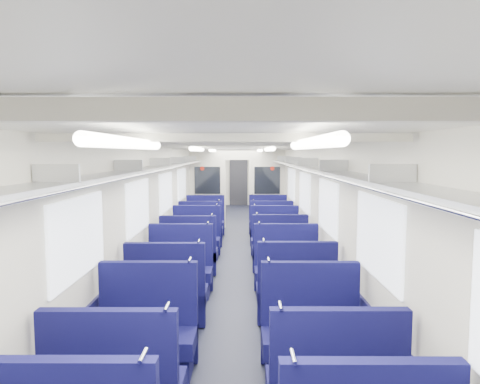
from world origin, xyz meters
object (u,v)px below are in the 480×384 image
object	(u,v)px
seat_8	(167,298)
seat_9	(295,296)
seat_15	(275,242)
seat_6	(147,338)
seat_14	(196,241)
seat_7	(311,338)
seat_12	(189,255)
bulkhead	(237,186)
seat_16	(201,232)
seat_19	(268,223)
seat_17	(271,231)
seat_18	(205,224)
end_door	(239,182)
seat_11	(287,273)
seat_10	(180,273)
seat_13	(279,253)

from	to	relation	value
seat_8	seat_9	bearing A→B (deg)	2.57
seat_15	seat_6	bearing A→B (deg)	-109.36
seat_8	seat_14	xyz separation A→B (m)	(0.00, 3.54, 0.00)
seat_7	seat_12	size ratio (longest dim) A/B	1.00
bulkhead	seat_12	world-z (taller)	bulkhead
seat_14	seat_16	bearing A→B (deg)	90.00
bulkhead	seat_8	world-z (taller)	bulkhead
seat_15	seat_14	bearing A→B (deg)	179.30
seat_7	seat_16	bearing A→B (deg)	105.91
seat_15	seat_19	xyz separation A→B (m)	(0.00, 2.36, 0.00)
seat_14	seat_17	size ratio (longest dim) A/B	1.00
seat_9	seat_6	bearing A→B (deg)	-142.38
seat_14	seat_18	bearing A→B (deg)	90.00
end_door	seat_11	size ratio (longest dim) A/B	1.78
seat_7	seat_9	bearing A→B (deg)	90.00
seat_10	seat_15	bearing A→B (deg)	54.96
seat_10	seat_17	size ratio (longest dim) A/B	1.00
seat_6	bulkhead	bearing A→B (deg)	84.39
seat_17	seat_18	distance (m)	1.98
seat_17	seat_10	bearing A→B (deg)	-115.09
seat_12	seat_14	size ratio (longest dim) A/B	1.00
seat_11	seat_16	distance (m)	3.83
seat_10	seat_13	world-z (taller)	same
seat_7	seat_9	distance (m)	1.28
seat_7	seat_8	world-z (taller)	same
seat_10	seat_11	world-z (taller)	same
seat_10	seat_11	xyz separation A→B (m)	(1.66, 0.02, 0.00)
seat_12	seat_15	world-z (taller)	same
seat_7	seat_19	xyz separation A→B (m)	(0.00, 7.08, 0.00)
seat_8	seat_18	world-z (taller)	same
seat_7	seat_15	bearing A→B (deg)	90.00
seat_8	seat_16	world-z (taller)	same
seat_11	seat_7	bearing A→B (deg)	-90.00
seat_6	seat_8	xyz separation A→B (m)	(0.00, 1.20, 0.00)
seat_14	seat_17	xyz separation A→B (m)	(1.66, 1.16, 0.00)
end_door	seat_8	world-z (taller)	end_door
seat_17	seat_18	size ratio (longest dim) A/B	1.00
seat_6	end_door	bearing A→B (deg)	86.58
seat_6	seat_8	size ratio (longest dim) A/B	1.00
seat_7	seat_10	distance (m)	2.88
bulkhead	seat_18	world-z (taller)	bulkhead
seat_7	seat_14	bearing A→B (deg)	109.28
seat_6	seat_11	world-z (taller)	same
bulkhead	seat_8	xyz separation A→B (m)	(-0.83, -7.24, -0.89)
seat_13	seat_16	distance (m)	2.72
seat_8	seat_18	distance (m)	5.77
seat_15	seat_12	bearing A→B (deg)	-143.68
seat_11	seat_6	bearing A→B (deg)	-124.94
seat_10	seat_16	xyz separation A→B (m)	(0.00, 3.47, 0.00)
end_door	seat_12	distance (m)	10.43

